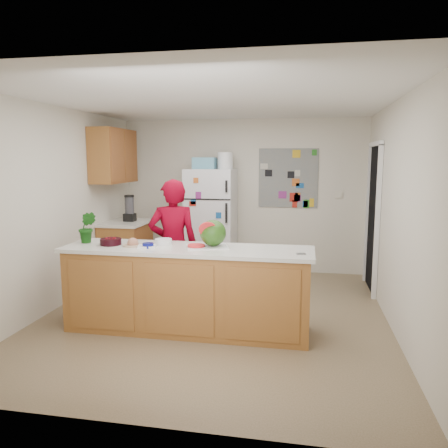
% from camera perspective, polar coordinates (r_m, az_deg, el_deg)
% --- Properties ---
extents(floor, '(4.00, 4.50, 0.02)m').
position_cam_1_polar(floor, '(5.35, -1.19, -11.90)').
color(floor, brown).
rests_on(floor, ground).
extents(wall_back, '(4.00, 0.02, 2.50)m').
position_cam_1_polar(wall_back, '(7.27, 2.41, 3.70)').
color(wall_back, beige).
rests_on(wall_back, ground).
extents(wall_left, '(0.02, 4.50, 2.50)m').
position_cam_1_polar(wall_left, '(5.80, -21.06, 1.95)').
color(wall_left, beige).
rests_on(wall_left, ground).
extents(wall_right, '(0.02, 4.50, 2.50)m').
position_cam_1_polar(wall_right, '(5.04, 21.72, 1.01)').
color(wall_right, beige).
rests_on(wall_right, ground).
extents(ceiling, '(4.00, 4.50, 0.02)m').
position_cam_1_polar(ceiling, '(5.06, -1.28, 15.94)').
color(ceiling, white).
rests_on(ceiling, wall_back).
extents(doorway, '(0.03, 0.85, 2.04)m').
position_cam_1_polar(doorway, '(6.49, 18.97, 0.63)').
color(doorway, black).
rests_on(doorway, ground).
extents(peninsula_base, '(2.60, 0.62, 0.88)m').
position_cam_1_polar(peninsula_base, '(4.79, -4.81, -8.70)').
color(peninsula_base, brown).
rests_on(peninsula_base, floor).
extents(peninsula_top, '(2.68, 0.70, 0.04)m').
position_cam_1_polar(peninsula_top, '(4.68, -4.88, -3.31)').
color(peninsula_top, silver).
rests_on(peninsula_top, peninsula_base).
extents(side_counter_base, '(0.60, 0.80, 0.86)m').
position_cam_1_polar(side_counter_base, '(6.97, -12.65, -3.52)').
color(side_counter_base, brown).
rests_on(side_counter_base, floor).
extents(side_counter_top, '(0.64, 0.84, 0.04)m').
position_cam_1_polar(side_counter_top, '(6.89, -12.77, 0.14)').
color(side_counter_top, silver).
rests_on(side_counter_top, side_counter_base).
extents(upper_cabinets, '(0.35, 1.00, 0.80)m').
position_cam_1_polar(upper_cabinets, '(6.83, -14.23, 8.61)').
color(upper_cabinets, brown).
rests_on(upper_cabinets, wall_left).
extents(refrigerator, '(0.75, 0.70, 1.70)m').
position_cam_1_polar(refrigerator, '(7.02, -1.69, 0.25)').
color(refrigerator, silver).
rests_on(refrigerator, floor).
extents(fridge_top_bin, '(0.35, 0.28, 0.18)m').
position_cam_1_polar(fridge_top_bin, '(6.97, -2.53, 7.94)').
color(fridge_top_bin, '#5999B2').
rests_on(fridge_top_bin, refrigerator).
extents(photo_collage, '(0.95, 0.01, 0.95)m').
position_cam_1_polar(photo_collage, '(7.16, 8.38, 5.95)').
color(photo_collage, slate).
rests_on(photo_collage, wall_back).
extents(person, '(0.68, 0.55, 1.62)m').
position_cam_1_polar(person, '(5.32, -6.64, -2.89)').
color(person, '#6E0011').
rests_on(person, floor).
extents(blender_appliance, '(0.14, 0.14, 0.38)m').
position_cam_1_polar(blender_appliance, '(6.91, -12.23, 1.93)').
color(blender_appliance, black).
rests_on(blender_appliance, side_counter_top).
extents(cutting_board, '(0.51, 0.44, 0.01)m').
position_cam_1_polar(cutting_board, '(4.67, -2.21, -2.96)').
color(cutting_board, white).
rests_on(cutting_board, peninsula_top).
extents(watermelon, '(0.28, 0.28, 0.28)m').
position_cam_1_polar(watermelon, '(4.65, -1.44, -1.18)').
color(watermelon, '#20630F').
rests_on(watermelon, cutting_board).
extents(watermelon_slice, '(0.18, 0.18, 0.02)m').
position_cam_1_polar(watermelon_slice, '(4.65, -3.65, -2.83)').
color(watermelon_slice, '#C22448').
rests_on(watermelon_slice, cutting_board).
extents(cherry_bowl, '(0.24, 0.24, 0.07)m').
position_cam_1_polar(cherry_bowl, '(4.95, -14.58, -2.25)').
color(cherry_bowl, black).
rests_on(cherry_bowl, peninsula_top).
extents(white_bowl, '(0.20, 0.20, 0.06)m').
position_cam_1_polar(white_bowl, '(4.87, -7.92, -2.28)').
color(white_bowl, white).
rests_on(white_bowl, peninsula_top).
extents(cobalt_bowl, '(0.16, 0.16, 0.05)m').
position_cam_1_polar(cobalt_bowl, '(4.71, -9.89, -2.76)').
color(cobalt_bowl, navy).
rests_on(cobalt_bowl, peninsula_top).
extents(plate, '(0.29, 0.29, 0.02)m').
position_cam_1_polar(plate, '(4.83, -11.82, -2.73)').
color(plate, beige).
rests_on(plate, peninsula_top).
extents(paper_towel, '(0.23, 0.21, 0.02)m').
position_cam_1_polar(paper_towel, '(4.74, -10.02, -2.88)').
color(paper_towel, white).
rests_on(paper_towel, peninsula_top).
extents(keys, '(0.10, 0.06, 0.01)m').
position_cam_1_polar(keys, '(4.38, 10.00, -3.86)').
color(keys, gray).
rests_on(keys, peninsula_top).
extents(potted_plant, '(0.22, 0.19, 0.35)m').
position_cam_1_polar(potted_plant, '(5.12, -17.42, -0.42)').
color(potted_plant, '#0C3C0F').
rests_on(potted_plant, peninsula_top).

